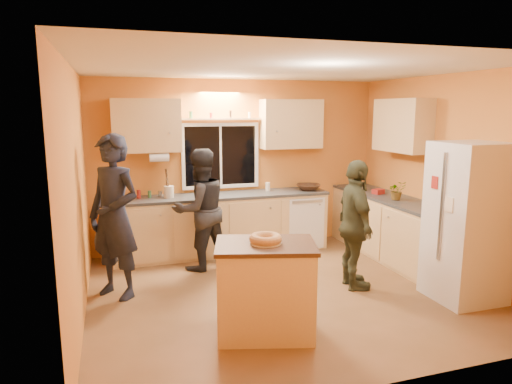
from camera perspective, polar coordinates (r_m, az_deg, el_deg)
name	(u,v)px	position (r m, az deg, el deg)	size (l,w,h in m)	color
ground	(285,291)	(5.61, 3.59, -12.28)	(4.50, 4.50, 0.00)	brown
room_shell	(283,153)	(5.63, 3.39, 4.84)	(4.54, 4.04, 2.61)	orange
back_counter	(246,222)	(7.00, -1.32, -3.76)	(4.23, 0.62, 0.90)	#D9B972
right_counter	(401,231)	(6.78, 17.64, -4.72)	(0.62, 1.84, 0.90)	#D9B972
refrigerator	(468,222)	(5.66, 24.97, -3.46)	(0.72, 0.70, 1.80)	silver
island	(265,288)	(4.47, 1.18, -11.95)	(1.08, 0.87, 0.91)	#D9B972
bundt_pastry	(266,239)	(4.31, 1.21, -5.86)	(0.31, 0.31, 0.09)	#B07948
person_left	(114,217)	(5.44, -17.29, -2.99)	(0.69, 0.45, 1.89)	black
person_center	(200,210)	(6.19, -6.99, -2.20)	(0.80, 0.62, 1.64)	black
person_right	(355,225)	(5.60, 12.30, -4.07)	(0.92, 0.38, 1.57)	#333622
mixing_bowl	(308,187)	(7.21, 6.57, 0.61)	(0.37, 0.37, 0.09)	#321910
utensil_crock	(169,192)	(6.65, -10.83, 0.01)	(0.14, 0.14, 0.17)	#EEE2C7
potted_plant	(397,190)	(6.67, 17.20, 0.18)	(0.24, 0.21, 0.27)	gray
red_box	(378,192)	(7.09, 15.04, 0.06)	(0.16, 0.12, 0.07)	maroon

